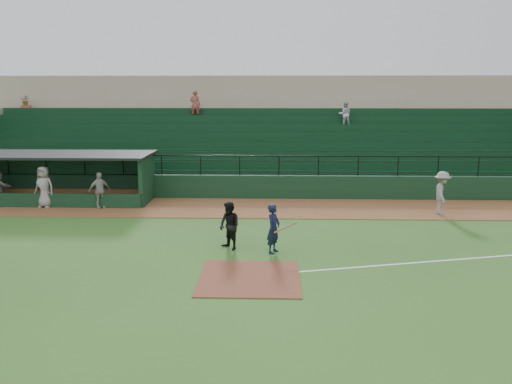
{
  "coord_description": "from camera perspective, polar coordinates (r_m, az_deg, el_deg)",
  "views": [
    {
      "loc": [
        0.66,
        -15.28,
        5.58
      ],
      "look_at": [
        0.0,
        5.0,
        1.4
      ],
      "focal_mm": 35.58,
      "sensor_mm": 36.0,
      "label": 1
    }
  ],
  "objects": [
    {
      "name": "foul_line",
      "position": [
        18.88,
        24.82,
        -6.64
      ],
      "size": [
        17.49,
        4.44,
        0.01
      ],
      "primitive_type": "cube",
      "rotation": [
        0.0,
        0.0,
        0.24
      ],
      "color": "white",
      "rests_on": "ground"
    },
    {
      "name": "stadium_structure",
      "position": [
        31.91,
        0.67,
        5.74
      ],
      "size": [
        38.0,
        13.08,
        6.4
      ],
      "color": "black",
      "rests_on": "ground"
    },
    {
      "name": "warning_track",
      "position": [
        23.94,
        0.23,
        -1.8
      ],
      "size": [
        40.0,
        4.0,
        0.03
      ],
      "primitive_type": "cube",
      "color": "brown",
      "rests_on": "ground"
    },
    {
      "name": "ground",
      "position": [
        16.28,
        -0.58,
        -8.4
      ],
      "size": [
        90.0,
        90.0,
        0.0
      ],
      "primitive_type": "plane",
      "color": "#2C591C",
      "rests_on": "ground"
    },
    {
      "name": "dugout_player_b",
      "position": [
        25.86,
        -22.7,
        0.54
      ],
      "size": [
        1.05,
        0.78,
        1.95
      ],
      "primitive_type": "imported",
      "rotation": [
        0.0,
        0.0,
        -0.18
      ],
      "color": "gray",
      "rests_on": "warning_track"
    },
    {
      "name": "dugout",
      "position": [
        27.26,
        -20.62,
        1.93
      ],
      "size": [
        8.9,
        3.2,
        2.42
      ],
      "color": "black",
      "rests_on": "ground"
    },
    {
      "name": "runner",
      "position": [
        24.01,
        20.16,
        -0.09
      ],
      "size": [
        0.97,
        1.37,
        1.93
      ],
      "primitive_type": "imported",
      "rotation": [
        0.0,
        0.0,
        1.35
      ],
      "color": "gray",
      "rests_on": "warning_track"
    },
    {
      "name": "home_plate_dirt",
      "position": [
        15.34,
        -0.74,
        -9.63
      ],
      "size": [
        3.0,
        3.0,
        0.03
      ],
      "primitive_type": "cube",
      "color": "brown",
      "rests_on": "ground"
    },
    {
      "name": "umpire",
      "position": [
        17.77,
        -3.0,
        -3.82
      ],
      "size": [
        1.03,
        1.04,
        1.69
      ],
      "primitive_type": "imported",
      "rotation": [
        0.0,
        0.0,
        -0.81
      ],
      "color": "black",
      "rests_on": "ground"
    },
    {
      "name": "dugout_player_a",
      "position": [
        24.77,
        -17.18,
        0.18
      ],
      "size": [
        1.06,
        0.9,
        1.7
      ],
      "primitive_type": "imported",
      "rotation": [
        0.0,
        0.0,
        0.59
      ],
      "color": "#ACA7A1",
      "rests_on": "warning_track"
    },
    {
      "name": "batter_at_plate",
      "position": [
        17.39,
        1.99,
        -4.13
      ],
      "size": [
        1.11,
        0.74,
        1.71
      ],
      "color": "black",
      "rests_on": "ground"
    }
  ]
}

